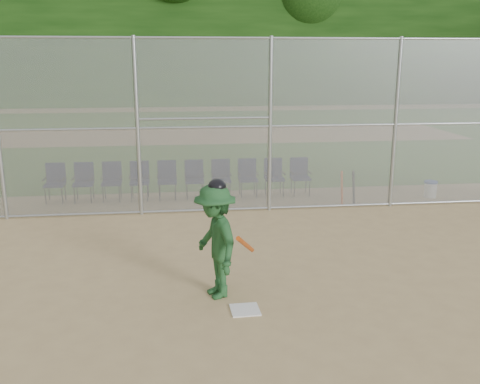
{
  "coord_description": "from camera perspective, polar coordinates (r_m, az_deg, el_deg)",
  "views": [
    {
      "loc": [
        -1.16,
        -7.08,
        3.54
      ],
      "look_at": [
        0.0,
        2.5,
        1.1
      ],
      "focal_mm": 40.0,
      "sensor_mm": 36.0,
      "label": 1
    }
  ],
  "objects": [
    {
      "name": "ground",
      "position": [
        8.0,
        2.2,
        -12.09
      ],
      "size": [
        100.0,
        100.0,
        0.0
      ],
      "primitive_type": "plane",
      "color": "tan",
      "rests_on": "ground"
    },
    {
      "name": "grass_strip",
      "position": [
        25.36,
        -4.23,
        6.15
      ],
      "size": [
        100.0,
        100.0,
        0.0
      ],
      "primitive_type": "plane",
      "color": "#315C1B",
      "rests_on": "ground"
    },
    {
      "name": "dirt_patch_far",
      "position": [
        25.35,
        -4.23,
        6.16
      ],
      "size": [
        24.0,
        24.0,
        0.0
      ],
      "primitive_type": "plane",
      "color": "tan",
      "rests_on": "ground"
    },
    {
      "name": "backstop_fence",
      "position": [
        12.23,
        -1.42,
        7.28
      ],
      "size": [
        16.09,
        0.09,
        4.0
      ],
      "color": "gray",
      "rests_on": "ground"
    },
    {
      "name": "treeline",
      "position": [
        27.18,
        -4.67,
        18.29
      ],
      "size": [
        81.0,
        60.0,
        11.0
      ],
      "color": "black",
      "rests_on": "ground"
    },
    {
      "name": "home_plate",
      "position": [
        7.88,
        0.54,
        -12.45
      ],
      "size": [
        0.42,
        0.42,
        0.02
      ],
      "primitive_type": "cube",
      "rotation": [
        0.0,
        0.0,
        0.03
      ],
      "color": "silver",
      "rests_on": "ground"
    },
    {
      "name": "batter_at_plate",
      "position": [
        8.01,
        -2.63,
        -5.21
      ],
      "size": [
        1.05,
        1.4,
        1.83
      ],
      "color": "#1D4A23",
      "rests_on": "ground"
    },
    {
      "name": "water_cooler",
      "position": [
        14.72,
        19.64,
        0.3
      ],
      "size": [
        0.34,
        0.34,
        0.43
      ],
      "color": "white",
      "rests_on": "ground"
    },
    {
      "name": "spare_bats",
      "position": [
        13.35,
        11.41,
        0.41
      ],
      "size": [
        0.36,
        0.24,
        0.85
      ],
      "color": "#D84C14",
      "rests_on": "ground"
    },
    {
      "name": "chair_0",
      "position": [
        14.1,
        -19.17,
        0.86
      ],
      "size": [
        0.54,
        0.52,
        0.96
      ],
      "primitive_type": null,
      "color": "#0E1335",
      "rests_on": "ground"
    },
    {
      "name": "chair_1",
      "position": [
        13.97,
        -16.38,
        0.96
      ],
      "size": [
        0.54,
        0.52,
        0.96
      ],
      "primitive_type": null,
      "color": "#0E1335",
      "rests_on": "ground"
    },
    {
      "name": "chair_2",
      "position": [
        13.87,
        -13.54,
        1.05
      ],
      "size": [
        0.54,
        0.52,
        0.96
      ],
      "primitive_type": null,
      "color": "#0E1335",
      "rests_on": "ground"
    },
    {
      "name": "chair_3",
      "position": [
        13.81,
        -10.67,
        1.14
      ],
      "size": [
        0.54,
        0.52,
        0.96
      ],
      "primitive_type": null,
      "color": "#0E1335",
      "rests_on": "ground"
    },
    {
      "name": "chair_4",
      "position": [
        13.78,
        -7.78,
        1.23
      ],
      "size": [
        0.54,
        0.52,
        0.96
      ],
      "primitive_type": null,
      "color": "#0E1335",
      "rests_on": "ground"
    },
    {
      "name": "chair_5",
      "position": [
        13.78,
        -4.88,
        1.31
      ],
      "size": [
        0.54,
        0.52,
        0.96
      ],
      "primitive_type": null,
      "color": "#0E1335",
      "rests_on": "ground"
    },
    {
      "name": "chair_6",
      "position": [
        13.82,
        -2.0,
        1.39
      ],
      "size": [
        0.54,
        0.52,
        0.96
      ],
      "primitive_type": null,
      "color": "#0E1335",
      "rests_on": "ground"
    },
    {
      "name": "chair_7",
      "position": [
        13.89,
        0.87,
        1.47
      ],
      "size": [
        0.54,
        0.52,
        0.96
      ],
      "primitive_type": null,
      "color": "#0E1335",
      "rests_on": "ground"
    },
    {
      "name": "chair_8",
      "position": [
        14.0,
        3.69,
        1.54
      ],
      "size": [
        0.54,
        0.52,
        0.96
      ],
      "primitive_type": null,
      "color": "#0E1335",
      "rests_on": "ground"
    },
    {
      "name": "chair_9",
      "position": [
        14.15,
        6.47,
        1.61
      ],
      "size": [
        0.54,
        0.52,
        0.96
      ],
      "primitive_type": null,
      "color": "#0E1335",
      "rests_on": "ground"
    }
  ]
}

